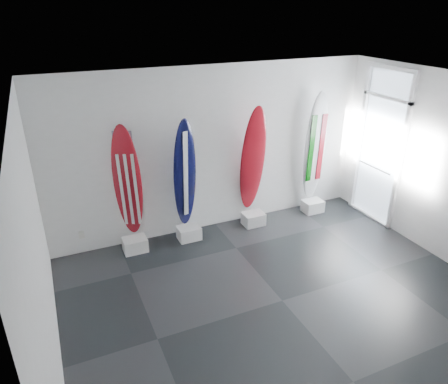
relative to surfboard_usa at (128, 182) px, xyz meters
name	(u,v)px	position (x,y,z in m)	size (l,w,h in m)	color
floor	(282,301)	(1.63, -2.28, -1.25)	(6.00, 6.00, 0.00)	black
ceiling	(298,91)	(1.63, -2.28, 1.75)	(6.00, 6.00, 0.00)	white
wall_back	(214,150)	(1.63, 0.22, 0.25)	(6.00, 6.00, 0.00)	white
wall_left	(39,261)	(-1.37, -2.28, 0.25)	(5.00, 5.00, 0.00)	white
display_block_usa	(135,245)	(0.00, -0.10, -1.13)	(0.40, 0.30, 0.24)	silver
surfboard_usa	(128,182)	(0.00, 0.00, 0.00)	(0.46, 0.08, 2.03)	maroon
display_block_navy	(189,233)	(0.99, -0.10, -1.13)	(0.40, 0.30, 0.24)	silver
surfboard_navy	(185,174)	(0.99, 0.00, -0.02)	(0.45, 0.08, 1.98)	black
display_block_swiss	(253,219)	(2.30, -0.10, -1.13)	(0.40, 0.30, 0.24)	silver
surfboard_swiss	(253,160)	(2.30, 0.00, 0.04)	(0.48, 0.08, 2.12)	maroon
display_block_italy	(313,206)	(3.67, -0.10, -1.13)	(0.40, 0.30, 0.24)	silver
surfboard_italy	(315,148)	(3.67, 0.00, 0.09)	(0.50, 0.08, 2.20)	silver
wall_outlet	(82,235)	(-0.82, 0.20, -0.90)	(0.09, 0.02, 0.13)	silver
glass_door	(380,148)	(4.60, -0.73, 0.18)	(0.12, 1.16, 2.85)	white
balcony	(422,182)	(5.93, -0.73, -0.75)	(2.80, 2.20, 1.20)	slate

